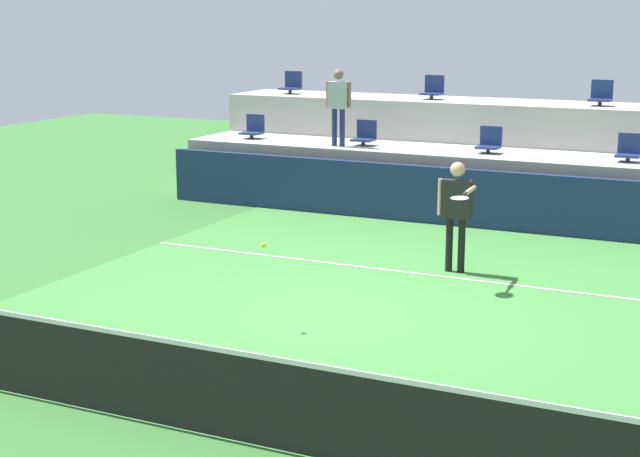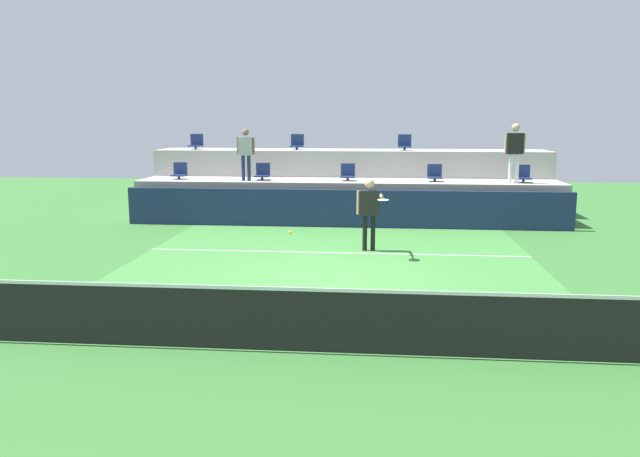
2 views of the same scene
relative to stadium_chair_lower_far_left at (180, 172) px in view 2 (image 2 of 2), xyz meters
The scene contains 20 objects.
ground_plane 9.10m from the stadium_chair_lower_far_left, 53.68° to the right, with size 40.00×40.00×0.00m, color #336B2D.
court_inner_paint 8.32m from the stadium_chair_lower_far_left, 49.53° to the right, with size 9.00×10.00×0.01m, color #3D7F38.
court_service_line 7.33m from the stadium_chair_lower_far_left, 42.27° to the right, with size 9.00×0.06×0.00m, color white.
tennis_net 12.47m from the stadium_chair_lower_far_left, 64.67° to the right, with size 10.48×0.08×1.07m.
sponsor_backboard 5.54m from the stadium_chair_lower_far_left, 13.06° to the right, with size 13.00×0.16×1.10m, color navy.
seating_tier_lower 5.38m from the stadium_chair_lower_far_left, ahead, with size 13.00×1.80×1.25m, color #ADAAA3.
seating_tier_upper 5.65m from the stadium_chair_lower_far_left, 19.34° to the left, with size 13.00×1.80×2.10m, color #ADAAA3.
stadium_chair_lower_far_left is the anchor object (origin of this frame).
stadium_chair_lower_left 2.66m from the stadium_chair_lower_far_left, ahead, with size 0.44×0.40×0.52m.
stadium_chair_lower_center 5.33m from the stadium_chair_lower_far_left, ahead, with size 0.44×0.40×0.52m.
stadium_chair_lower_right 7.98m from the stadium_chair_lower_far_left, ahead, with size 0.44×0.40×0.52m.
stadium_chair_lower_far_right 10.60m from the stadium_chair_lower_far_left, ahead, with size 0.44×0.40×0.52m.
stadium_chair_upper_far_left 1.99m from the stadium_chair_lower_far_left, 88.89° to the left, with size 0.44×0.40×0.52m.
stadium_chair_upper_left 4.04m from the stadium_chair_lower_far_left, 27.08° to the left, with size 0.44×0.40×0.52m.
stadium_chair_upper_right 7.39m from the stadium_chair_lower_far_left, 14.18° to the left, with size 0.44×0.40×0.52m.
stadium_chair_upper_far_right 10.86m from the stadium_chair_lower_far_left, ahead, with size 0.44×0.40×0.52m.
tennis_player 7.58m from the stadium_chair_lower_far_left, 36.51° to the right, with size 0.76×1.19×1.73m.
spectator_in_grey 2.37m from the stadium_chair_lower_far_left, ahead, with size 0.56×0.21×1.58m.
spectator_in_white 10.28m from the stadium_chair_lower_far_left, ahead, with size 0.61×0.25×1.75m.
tennis_ball 9.39m from the stadium_chair_lower_far_left, 59.99° to the right, with size 0.07×0.07×0.07m.
Camera 2 is at (0.99, -11.99, 3.14)m, focal length 35.03 mm.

